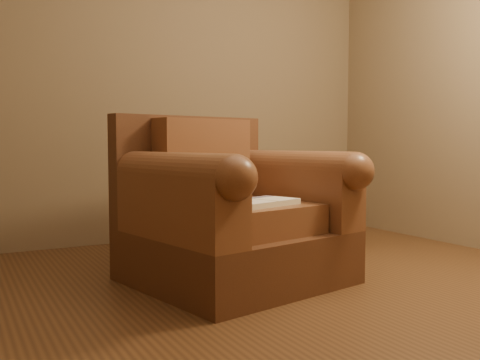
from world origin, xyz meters
name	(u,v)px	position (x,y,z in m)	size (l,w,h in m)	color
floor	(295,300)	(0.00, 0.00, 0.00)	(4.00, 4.00, 0.00)	brown
armchair	(230,216)	(-0.10, 0.53, 0.38)	(1.28, 1.24, 0.98)	#532F1B
teddy_bear	(219,183)	(-0.13, 0.62, 0.57)	(0.20, 0.23, 0.28)	tan
guidebook	(260,202)	(-0.05, 0.27, 0.49)	(0.47, 0.36, 0.03)	beige
side_table	(339,208)	(1.05, 0.95, 0.32)	(0.42, 0.42, 0.59)	gold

